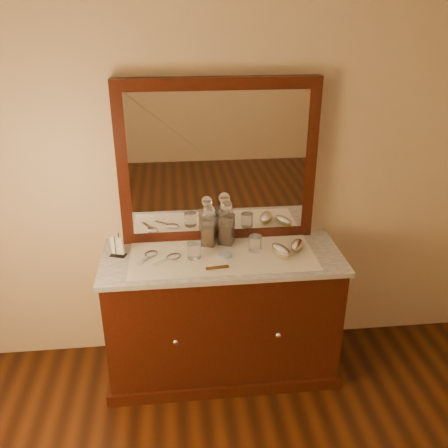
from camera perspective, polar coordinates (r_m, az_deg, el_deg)
The scene contains 18 objects.
dresser_cabinet at distance 3.14m, azimuth -0.20°, elevation -10.74°, with size 1.40×0.55×0.82m, color black.
dresser_plinth at distance 3.36m, azimuth -0.19°, elevation -15.88°, with size 1.46×0.59×0.08m, color black.
knob_left at distance 2.87m, azimuth -5.72°, elevation -13.69°, with size 0.04×0.04×0.04m, color silver.
knob_right at distance 2.93m, azimuth 6.40°, elevation -12.88°, with size 0.04×0.04×0.04m, color silver.
marble_top at distance 2.91m, azimuth -0.21°, elevation -3.92°, with size 1.44×0.59×0.03m, color silver.
mirror_frame at distance 2.93m, azimuth -0.73°, elevation 7.27°, with size 1.20×0.08×1.00m, color black.
mirror_glass at distance 2.90m, azimuth -0.67°, elevation 7.07°, with size 1.06×0.01×0.86m, color white.
lace_runner at distance 2.88m, azimuth -0.17°, elevation -3.81°, with size 1.10×0.45×0.00m, color silver.
pin_dish at distance 2.88m, azimuth 0.18°, elevation -3.65°, with size 0.08×0.08×0.01m, color white.
comb at distance 2.75m, azimuth -0.78°, elevation -5.15°, with size 0.13×0.02×0.01m, color brown.
napkin_rack at distance 2.94m, azimuth -12.47°, elevation -2.70°, with size 0.11×0.08×0.14m.
decanter_left at distance 2.97m, azimuth -1.81°, elevation -0.65°, with size 0.10×0.10×0.27m.
decanter_right at distance 2.98m, azimuth 0.27°, elevation -0.32°, with size 0.12×0.12×0.29m.
brush_near at distance 2.91m, azimuth 6.76°, elevation -3.17°, with size 0.13×0.19×0.05m.
brush_far at distance 2.98m, azimuth 8.61°, elevation -2.57°, with size 0.13×0.17×0.04m.
hand_mirror_outer at distance 2.91m, azimuth -8.78°, elevation -3.63°, with size 0.13×0.18×0.02m.
hand_mirror_inner at distance 2.87m, azimuth -6.24°, elevation -3.94°, with size 0.18×0.15×0.02m.
tumblers at distance 2.88m, azimuth 0.14°, elevation -2.71°, with size 0.46×0.14×0.09m.
Camera 1 is at (-0.26, -0.58, 2.23)m, focal length 38.72 mm.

